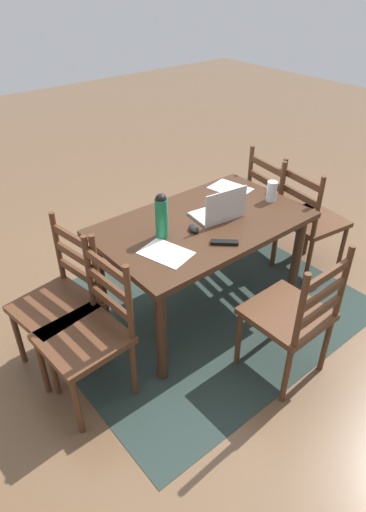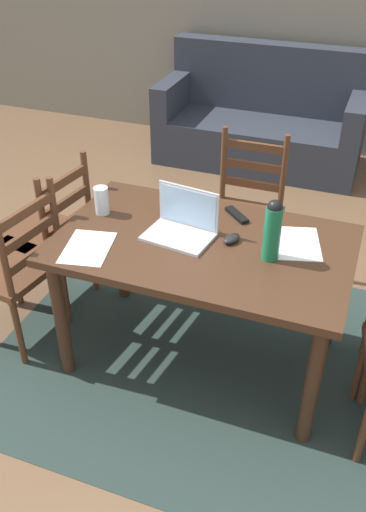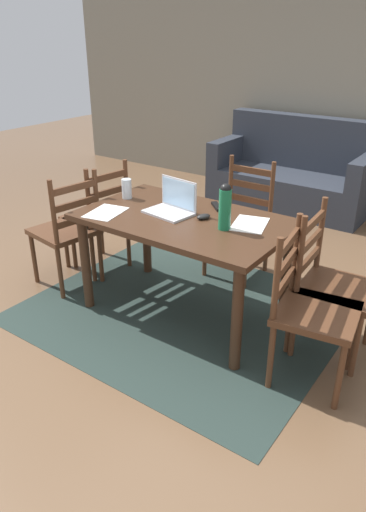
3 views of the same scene
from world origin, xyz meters
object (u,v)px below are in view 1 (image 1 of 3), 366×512
object	(u,v)px
dining_table	(203,235)
drinking_glass	(272,191)
chair_left_near	(276,205)
chair_left_far	(309,221)
tv_remote	(225,242)
water_bottle	(161,215)
laptop	(220,210)
chair_far_head	(293,316)
computer_mouse	(194,228)
chair_right_near	(60,303)
chair_right_far	(89,334)

from	to	relation	value
dining_table	drinking_glass	world-z (taller)	drinking_glass
dining_table	chair_left_near	xyz separation A→B (m)	(-1.00, -0.18, -0.18)
chair_left_far	tv_remote	distance (m)	1.13
chair_left_far	water_bottle	xyz separation A→B (m)	(1.33, -0.19, 0.44)
laptop	drinking_glass	bearing A→B (deg)	174.42
chair_left_far	tv_remote	world-z (taller)	chair_left_far
chair_far_head	chair_left_far	bearing A→B (deg)	-147.56
drinking_glass	tv_remote	bearing A→B (deg)	17.42
water_bottle	computer_mouse	xyz separation A→B (m)	(-0.20, 0.07, -0.14)
chair_left_near	computer_mouse	distance (m)	1.18
laptop	computer_mouse	world-z (taller)	laptop
water_bottle	drinking_glass	xyz separation A→B (m)	(-0.91, 0.10, -0.08)
laptop	drinking_glass	world-z (taller)	laptop
tv_remote	dining_table	bearing A→B (deg)	-152.95
chair_right_near	chair_left_far	world-z (taller)	same
chair_left_near	water_bottle	distance (m)	1.40
dining_table	chair_right_far	size ratio (longest dim) A/B	1.49
chair_right_near	tv_remote	bearing A→B (deg)	153.02
chair_far_head	chair_right_far	world-z (taller)	same
chair_left_near	drinking_glass	bearing A→B (deg)	31.73
chair_far_head	tv_remote	xyz separation A→B (m)	(0.08, -0.51, 0.29)
water_bottle	dining_table	bearing A→B (deg)	176.23
dining_table	chair_right_far	bearing A→B (deg)	9.60
chair_far_head	chair_left_far	xyz separation A→B (m)	(-1.00, -0.63, 0.00)
chair_right_near	chair_right_far	xyz separation A→B (m)	(-0.00, 0.35, 0.00)
chair_right_near	computer_mouse	distance (m)	0.95
chair_far_head	drinking_glass	size ratio (longest dim) A/B	6.51
dining_table	computer_mouse	xyz separation A→B (m)	(0.13, 0.05, 0.12)
chair_right_near	water_bottle	distance (m)	0.81
chair_far_head	chair_right_far	bearing A→B (deg)	-32.30
chair_left_near	chair_left_far	world-z (taller)	same
chair_far_head	laptop	size ratio (longest dim) A/B	2.74
chair_right_near	dining_table	bearing A→B (deg)	169.93
drinking_glass	computer_mouse	xyz separation A→B (m)	(0.71, -0.03, -0.06)
water_bottle	chair_right_far	bearing A→B (deg)	15.87
chair_right_far	computer_mouse	bearing A→B (deg)	-172.18
chair_far_head	laptop	bearing A→B (deg)	-98.80
chair_left_near	laptop	bearing A→B (deg)	13.62
water_bottle	drinking_glass	size ratio (longest dim) A/B	2.04
chair_left_near	water_bottle	bearing A→B (deg)	6.70
laptop	drinking_glass	distance (m)	0.46
chair_right_near	chair_far_head	size ratio (longest dim) A/B	1.00
chair_right_near	computer_mouse	xyz separation A→B (m)	(-0.87, 0.23, 0.30)
dining_table	water_bottle	distance (m)	0.42
dining_table	drinking_glass	bearing A→B (deg)	172.06
drinking_glass	chair_far_head	bearing A→B (deg)	51.09
chair_left_far	tv_remote	size ratio (longest dim) A/B	5.59
chair_left_far	laptop	world-z (taller)	laptop
chair_left_far	drinking_glass	world-z (taller)	chair_left_far
chair_far_head	water_bottle	bearing A→B (deg)	-68.21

